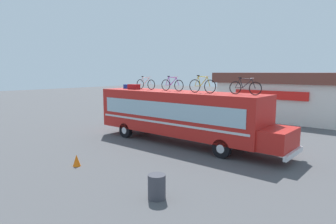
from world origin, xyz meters
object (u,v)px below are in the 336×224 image
Objects in this scene: rooftop_bicycle_1 at (146,84)px; traffic_cone at (77,160)px; trash_bin at (157,187)px; rooftop_bicycle_3 at (202,86)px; luggage_bag_1 at (128,86)px; luggage_bag_2 at (134,87)px; rooftop_bicycle_2 at (172,85)px; bus at (180,113)px; rooftop_bicycle_4 at (245,87)px.

rooftop_bicycle_1 reaches higher than traffic_cone.
rooftop_bicycle_3 is at bearing 111.11° from trash_bin.
luggage_bag_2 reaches higher than luggage_bag_1.
luggage_bag_2 is (0.96, -0.36, 0.02)m from luggage_bag_1.
traffic_cone is at bearing -66.00° from luggage_bag_2.
rooftop_bicycle_2 is 3.18× the size of traffic_cone.
luggage_bag_2 is 3.02m from rooftop_bicycle_2.
rooftop_bicycle_3 is at bearing -6.47° from bus.
traffic_cone is (-0.22, -6.59, -3.22)m from rooftop_bicycle_2.
luggage_bag_1 is 0.99× the size of traffic_cone.
luggage_bag_2 is at bearing 114.00° from traffic_cone.
rooftop_bicycle_4 is (4.72, 0.03, -0.01)m from rooftop_bicycle_2.
rooftop_bicycle_2 is at bearing 88.10° from traffic_cone.
rooftop_bicycle_4 is at bearing 1.72° from bus.
trash_bin is at bearing -39.21° from luggage_bag_2.
rooftop_bicycle_4 is at bearing 7.35° from rooftop_bicycle_3.
bus is 4.00m from luggage_bag_2.
rooftop_bicycle_2 reaches higher than luggage_bag_2.
bus is at bearing 81.75° from traffic_cone.
trash_bin is at bearing -54.31° from rooftop_bicycle_2.
rooftop_bicycle_2 is 2.37m from rooftop_bicycle_3.
rooftop_bicycle_1 reaches higher than luggage_bag_1.
rooftop_bicycle_2 is (2.99, 0.36, 0.21)m from luggage_bag_2.
rooftop_bicycle_1 is 10.44m from trash_bin.
rooftop_bicycle_2 reaches higher than rooftop_bicycle_1.
luggage_bag_1 is (-4.67, 0.10, 1.44)m from bus.
rooftop_bicycle_3 reaches higher than luggage_bag_2.
traffic_cone is (-4.94, -6.62, -3.21)m from rooftop_bicycle_4.
luggage_bag_2 reaches higher than bus.
trash_bin is at bearing -58.20° from bus.
rooftop_bicycle_4 is (7.09, -0.10, 0.01)m from rooftop_bicycle_1.
bus is 14.75× the size of trash_bin.
rooftop_bicycle_1 is (1.58, 0.12, 0.22)m from luggage_bag_1.
rooftop_bicycle_3 is 2.39m from rooftop_bicycle_4.
trash_bin is (4.86, -6.76, -3.07)m from rooftop_bicycle_2.
rooftop_bicycle_2 is 0.98× the size of rooftop_bicycle_4.
luggage_bag_1 is 0.31× the size of rooftop_bicycle_2.
luggage_bag_2 is at bearing -20.67° from luggage_bag_1.
rooftop_bicycle_3 reaches higher than rooftop_bicycle_1.
traffic_cone is at bearing -112.18° from rooftop_bicycle_3.
trash_bin is (7.23, -6.89, -3.06)m from rooftop_bicycle_1.
luggage_bag_2 reaches higher than traffic_cone.
rooftop_bicycle_4 is 8.86m from traffic_cone.
bus is 16.77× the size of luggage_bag_2.
luggage_bag_1 is 8.14m from traffic_cone.
rooftop_bicycle_3 is 7.55m from traffic_cone.
luggage_bag_2 is 0.43× the size of rooftop_bicycle_3.
rooftop_bicycle_2 reaches higher than rooftop_bicycle_4.
rooftop_bicycle_1 is 7.75m from traffic_cone.
luggage_bag_1 is 0.31× the size of rooftop_bicycle_4.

